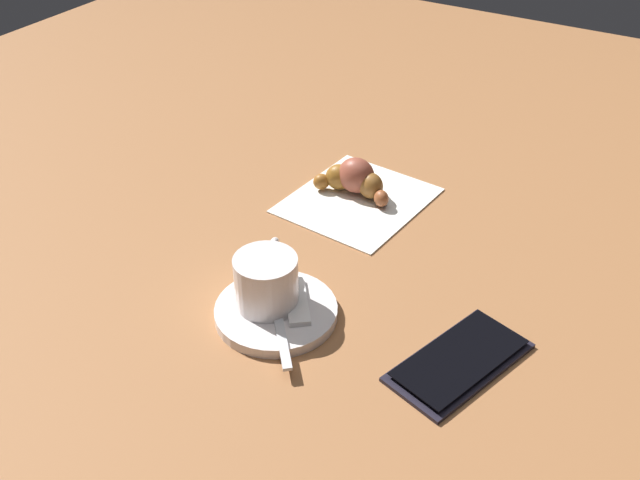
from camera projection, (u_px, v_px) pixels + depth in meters
ground_plane at (332, 258)px, 0.83m from camera, size 1.80×1.80×0.00m
saucer at (273, 311)px, 0.75m from camera, size 0.13×0.13×0.01m
espresso_cup at (267, 280)px, 0.74m from camera, size 0.09×0.06×0.06m
teaspoon at (276, 305)px, 0.74m from camera, size 0.11×0.10×0.01m
sugar_packet at (297, 301)px, 0.75m from camera, size 0.07×0.06×0.01m
napkin at (358, 200)px, 0.93m from camera, size 0.19×0.17×0.00m
croissant at (355, 179)px, 0.93m from camera, size 0.05×0.11×0.05m
cell_phone at (459, 360)px, 0.69m from camera, size 0.16×0.11×0.01m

